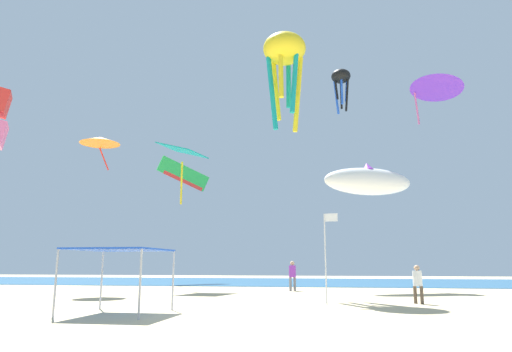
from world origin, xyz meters
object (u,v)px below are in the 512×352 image
at_px(person_near_tent, 418,281).
at_px(kite_delta_orange, 100,140).
at_px(kite_diamond_teal, 182,153).
at_px(kite_octopus_yellow, 285,54).
at_px(kite_inflatable_white, 368,181).
at_px(kite_octopus_black, 341,78).
at_px(person_leftmost, 292,273).
at_px(canopy_tent, 121,252).
at_px(kite_parafoil_green, 183,174).
at_px(kite_delta_purple, 436,85).
at_px(banner_flag, 327,249).

relative_size(person_near_tent, kite_delta_orange, 0.52).
bearing_deg(kite_diamond_teal, kite_octopus_yellow, 72.75).
bearing_deg(person_near_tent, kite_inflatable_white, 130.36).
relative_size(kite_inflatable_white, kite_octopus_black, 1.75).
distance_m(person_leftmost, kite_inflatable_white, 8.06).
height_order(canopy_tent, kite_delta_orange, kite_delta_orange).
bearing_deg(kite_diamond_teal, person_leftmost, 96.68).
bearing_deg(kite_delta_orange, kite_parafoil_green, 163.70).
bearing_deg(kite_parafoil_green, kite_octopus_black, -57.47).
bearing_deg(person_leftmost, kite_inflatable_white, -28.52).
distance_m(person_leftmost, kite_delta_orange, 15.23).
bearing_deg(kite_octopus_yellow, kite_octopus_black, 171.63).
bearing_deg(canopy_tent, kite_octopus_black, 68.63).
xyz_separation_m(person_leftmost, kite_delta_purple, (12.19, 10.11, 16.31)).
xyz_separation_m(banner_flag, kite_octopus_yellow, (-2.34, 6.06, 12.30)).
distance_m(canopy_tent, person_near_tent, 12.57).
relative_size(person_near_tent, kite_parafoil_green, 0.35).
bearing_deg(kite_delta_orange, canopy_tent, 17.43).
bearing_deg(kite_delta_purple, kite_octopus_yellow, -98.17).
height_order(person_leftmost, kite_inflatable_white, kite_inflatable_white).
bearing_deg(kite_delta_purple, kite_delta_orange, -117.55).
distance_m(kite_inflatable_white, kite_diamond_teal, 13.38).
distance_m(kite_diamond_teal, kite_octopus_black, 15.30).
height_order(kite_delta_orange, kite_inflatable_white, kite_delta_orange).
bearing_deg(kite_delta_orange, kite_delta_purple, 103.68).
bearing_deg(kite_octopus_yellow, person_near_tent, 61.48).
bearing_deg(kite_octopus_yellow, kite_delta_orange, -80.09).
distance_m(banner_flag, kite_octopus_yellow, 13.91).
distance_m(person_near_tent, person_leftmost, 10.86).
bearing_deg(person_leftmost, kite_delta_purple, -0.60).
xyz_separation_m(person_leftmost, kite_inflatable_white, (5.14, 1.07, 6.12)).
height_order(person_near_tent, kite_octopus_yellow, kite_octopus_yellow).
bearing_deg(kite_diamond_teal, kite_delta_purple, 127.35).
bearing_deg(kite_delta_purple, banner_flag, -83.20).
xyz_separation_m(kite_octopus_yellow, kite_diamond_teal, (-8.07, 4.66, -4.94)).
bearing_deg(kite_octopus_yellow, kite_diamond_teal, -109.29).
bearing_deg(kite_octopus_black, kite_delta_purple, 168.68).
height_order(kite_delta_orange, kite_delta_purple, kite_delta_purple).
xyz_separation_m(kite_delta_orange, kite_parafoil_green, (0.13, 16.34, 0.97)).
bearing_deg(kite_parafoil_green, kite_delta_purple, -43.58).
bearing_deg(kite_diamond_teal, kite_octopus_black, 130.15).
bearing_deg(canopy_tent, person_leftmost, 72.23).
bearing_deg(banner_flag, kite_delta_orange, 156.75).
bearing_deg(kite_octopus_black, banner_flag, 53.52).
xyz_separation_m(person_near_tent, kite_octopus_black, (-2.48, 15.84, 16.30)).
bearing_deg(kite_octopus_black, kite_delta_orange, 1.98).
bearing_deg(banner_flag, kite_delta_purple, 63.88).
bearing_deg(kite_delta_purple, person_near_tent, -74.42).
distance_m(banner_flag, kite_diamond_teal, 16.66).
relative_size(banner_flag, kite_diamond_teal, 0.88).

